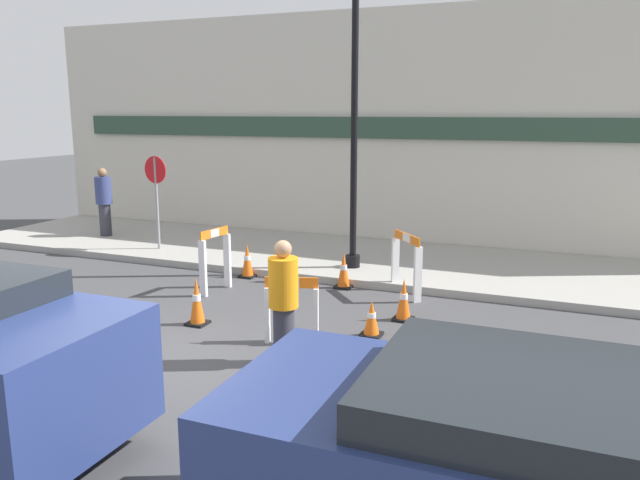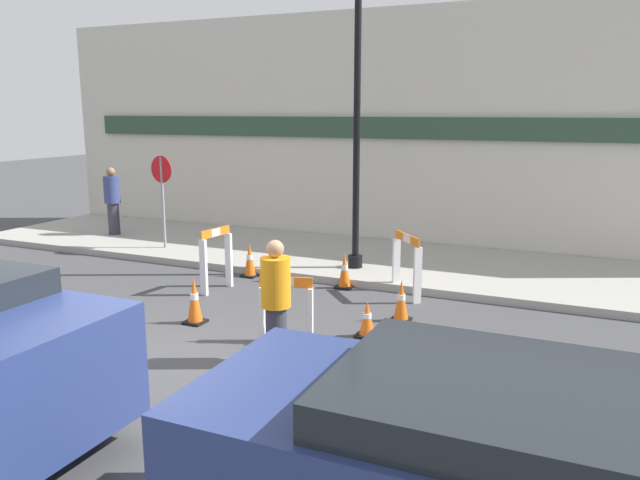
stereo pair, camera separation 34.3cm
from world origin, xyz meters
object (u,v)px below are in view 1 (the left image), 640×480
person_pedestrian (104,200)px  person_worker (284,299)px  stop_sign (156,187)px  streetlamp_post (355,77)px

person_pedestrian → person_worker: bearing=112.6°
stop_sign → person_pedestrian: bearing=-13.1°
person_worker → person_pedestrian: bearing=38.4°
streetlamp_post → person_pedestrian: 7.33m
streetlamp_post → person_pedestrian: bearing=174.1°
stop_sign → person_worker: bearing=145.3°
streetlamp_post → person_pedestrian: size_ratio=3.43×
streetlamp_post → stop_sign: streetlamp_post is taller
streetlamp_post → person_worker: bearing=-81.6°
stop_sign → person_worker: 7.00m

